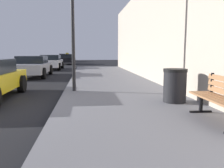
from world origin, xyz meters
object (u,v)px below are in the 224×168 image
car_silver (32,66)px  car_white (51,62)px  bench (223,96)px  street_lamp (72,2)px  car_black (67,59)px  trash_bin (175,85)px  car_red (65,58)px

car_silver → car_white: same height
bench → car_silver: bearing=121.2°
bench → car_silver: 12.11m
street_lamp → car_white: 13.12m
car_white → car_black: size_ratio=0.93×
street_lamp → bench: bearing=-52.8°
bench → trash_bin: bearing=99.4°
bench → trash_bin: size_ratio=1.83×
bench → car_red: car_red is taller
trash_bin → car_white: (-5.42, 14.77, 0.04)m
trash_bin → car_red: car_red is taller
street_lamp → car_red: size_ratio=0.97×
street_lamp → car_white: (-2.62, 12.61, -2.52)m
car_black → car_red: 8.26m
street_lamp → car_black: bearing=95.0°
trash_bin → street_lamp: street_lamp is taller
trash_bin → car_white: car_white is taller
car_white → car_black: bearing=-94.4°
street_lamp → car_red: (-2.95, 30.08, -2.52)m
street_lamp → car_silver: size_ratio=1.07×
car_red → car_white: bearing=91.1°
street_lamp → car_silver: street_lamp is taller
bench → car_red: (-5.98, 34.07, -0.01)m
trash_bin → street_lamp: bearing=142.2°
car_silver → trash_bin: bearing=122.9°
car_white → trash_bin: bearing=110.1°
street_lamp → car_silver: (-2.87, 6.58, -2.52)m
car_silver → car_black: 15.33m
car_white → car_red: bearing=-88.9°
car_silver → car_black: (0.95, 15.30, 0.00)m
bench → trash_bin: trash_bin is taller
bench → street_lamp: 5.61m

